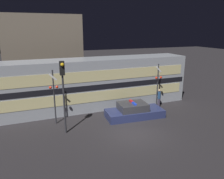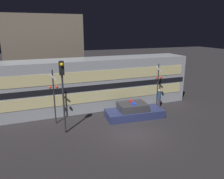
{
  "view_description": "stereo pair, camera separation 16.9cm",
  "coord_description": "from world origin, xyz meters",
  "views": [
    {
      "loc": [
        -6.44,
        -12.19,
        6.99
      ],
      "look_at": [
        0.15,
        4.43,
        2.01
      ],
      "focal_mm": 35.0,
      "sensor_mm": 36.0,
      "label": 1
    },
    {
      "loc": [
        -6.28,
        -12.25,
        6.99
      ],
      "look_at": [
        0.15,
        4.43,
        2.01
      ],
      "focal_mm": 35.0,
      "sensor_mm": 36.0,
      "label": 2
    }
  ],
  "objects": [
    {
      "name": "police_car",
      "position": [
        1.37,
        2.64,
        0.49
      ],
      "size": [
        4.8,
        2.31,
        1.34
      ],
      "rotation": [
        0.0,
        0.0,
        -0.08
      ],
      "color": "navy",
      "rests_on": "ground_plane"
    },
    {
      "name": "crossing_signal_far",
      "position": [
        -4.74,
        3.66,
        2.38
      ],
      "size": [
        0.68,
        0.27,
        4.15
      ],
      "color": "#2D2D33",
      "rests_on": "ground_plane"
    },
    {
      "name": "train",
      "position": [
        -1.12,
        6.21,
        2.23
      ],
      "size": [
        18.09,
        2.89,
        4.47
      ],
      "color": "#999EA5",
      "rests_on": "ground_plane"
    },
    {
      "name": "traffic_light_corner",
      "position": [
        -4.33,
        1.84,
        3.59
      ],
      "size": [
        0.3,
        0.46,
        5.01
      ],
      "color": "#2D2D33",
      "rests_on": "ground_plane"
    },
    {
      "name": "pedestrian",
      "position": [
        4.63,
        3.98,
        0.87
      ],
      "size": [
        0.28,
        0.28,
        1.69
      ],
      "color": "#3F384C",
      "rests_on": "ground_plane"
    },
    {
      "name": "building_left",
      "position": [
        -4.53,
        14.37,
        4.23
      ],
      "size": [
        8.13,
        6.04,
        8.47
      ],
      "color": "#726656",
      "rests_on": "ground_plane"
    },
    {
      "name": "crossing_signal_near",
      "position": [
        4.34,
        3.88,
        2.33
      ],
      "size": [
        0.68,
        0.27,
        4.05
      ],
      "color": "#2D2D33",
      "rests_on": "ground_plane"
    },
    {
      "name": "ground_plane",
      "position": [
        0.0,
        0.0,
        0.0
      ],
      "size": [
        120.0,
        120.0,
        0.0
      ],
      "primitive_type": "plane",
      "color": "#262326"
    }
  ]
}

